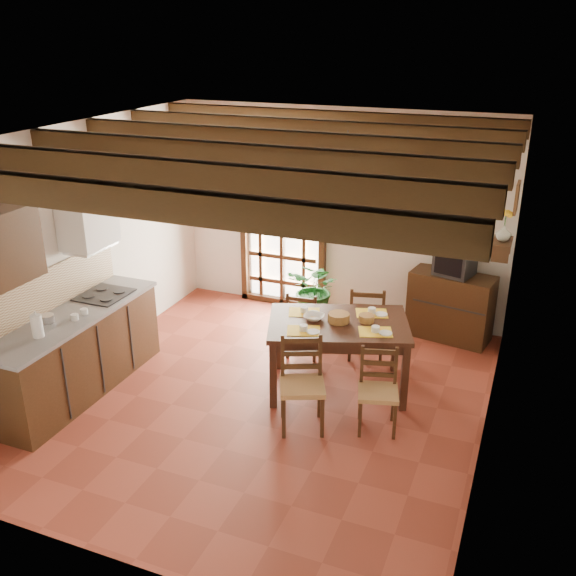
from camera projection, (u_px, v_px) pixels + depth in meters
The scene contains 24 objects.
ground_plane at pixel (266, 398), 6.93m from camera, with size 5.00×5.00×0.00m, color maroon.
room_shell at pixel (263, 238), 6.24m from camera, with size 4.52×5.02×2.81m.
ceiling_beams at pixel (262, 147), 5.91m from camera, with size 4.50×4.34×0.20m.
french_door at pixel (283, 225), 8.86m from camera, with size 1.26×0.11×2.32m.
kitchen_counter at pixel (77, 352), 6.91m from camera, with size 0.64×2.25×1.38m.
range_hood at pixel (88, 225), 6.94m from camera, with size 0.38×0.60×0.54m.
counter_items at pixel (77, 307), 6.80m from camera, with size 0.50×1.43×0.25m.
dining_table at pixel (338, 331), 6.87m from camera, with size 1.72×1.39×0.80m.
chair_near_left at pixel (302, 401), 6.34m from camera, with size 0.56×0.55×0.94m.
chair_near_right at pixel (377, 405), 6.32m from camera, with size 0.47×0.46×0.84m.
chair_far_left at pixel (304, 335), 7.75m from camera, with size 0.42×0.40×0.85m.
chair_far_right at pixel (366, 334), 7.71m from camera, with size 0.51×0.50×0.93m.
table_setting at pixel (339, 315), 6.80m from camera, with size 1.08×0.72×0.10m.
table_bowl at pixel (314, 317), 6.88m from camera, with size 0.22×0.22×0.05m, color white.
sideboard at pixel (450, 306), 8.13m from camera, with size 1.02×0.46×0.87m, color #341F10.
crt_tv at pixel (455, 260), 7.89m from camera, with size 0.53×0.50×0.37m.
fuse_box at pixel (456, 200), 7.88m from camera, with size 0.25×0.03×0.32m, color white.
plant_pot at pixel (315, 321), 8.49m from camera, with size 0.39×0.39×0.24m, color maroon.
potted_plant at pixel (316, 289), 8.31m from camera, with size 1.81×1.55×2.01m, color #144C19.
wall_shelf at pixel (502, 245), 7.00m from camera, with size 0.20×0.42×0.20m.
shelf_vase at pixel (504, 233), 6.95m from camera, with size 0.15×0.15×0.15m, color #B2BFB2.
shelf_flowers at pixel (506, 214), 6.87m from camera, with size 0.14×0.14×0.36m.
framed_picture at pixel (517, 198), 6.77m from camera, with size 0.03×0.32×0.32m.
pendant_lamp at pixel (345, 203), 6.44m from camera, with size 0.36×0.36×0.84m.
Camera 1 is at (2.44, -5.45, 3.72)m, focal length 40.00 mm.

